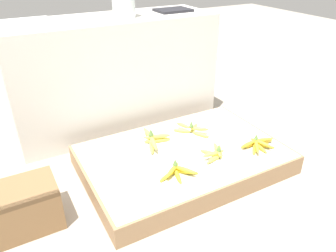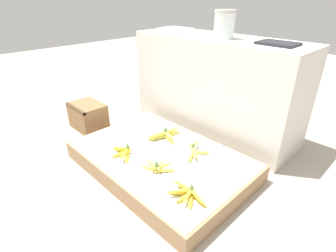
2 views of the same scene
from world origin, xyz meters
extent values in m
plane|color=#A89E8E|center=(0.00, 0.00, 0.00)|extent=(10.00, 10.00, 0.00)
cube|color=#997551|center=(0.00, 0.00, 0.06)|extent=(1.19, 0.79, 0.12)
cube|color=silver|center=(0.00, 0.00, 0.12)|extent=(1.15, 0.77, 0.00)
cube|color=beige|center=(-0.13, 0.75, 0.40)|extent=(1.44, 0.49, 0.80)
cube|color=olive|center=(-0.91, -0.04, 0.11)|extent=(0.32, 0.24, 0.23)
cube|color=brown|center=(-0.91, -0.15, 0.22)|extent=(0.32, 0.02, 0.02)
ellipsoid|color=yellow|center=(-0.20, -0.18, 0.14)|extent=(0.14, 0.07, 0.02)
ellipsoid|color=yellow|center=(-0.16, -0.21, 0.14)|extent=(0.06, 0.14, 0.02)
ellipsoid|color=yellow|center=(-0.11, -0.20, 0.14)|extent=(0.12, 0.11, 0.02)
ellipsoid|color=yellow|center=(-0.18, -0.18, 0.16)|extent=(0.13, 0.10, 0.02)
ellipsoid|color=yellow|center=(-0.12, -0.21, 0.16)|extent=(0.10, 0.13, 0.02)
cone|color=#5B7F3D|center=(-0.15, -0.16, 0.19)|extent=(0.03, 0.03, 0.04)
ellipsoid|color=#DBCC4C|center=(0.17, -0.13, 0.14)|extent=(0.12, 0.12, 0.02)
ellipsoid|color=#DBCC4C|center=(0.12, -0.12, 0.14)|extent=(0.09, 0.14, 0.02)
ellipsoid|color=#DBCC4C|center=(0.11, -0.17, 0.14)|extent=(0.14, 0.07, 0.02)
ellipsoid|color=#DBCC4C|center=(0.15, -0.13, 0.16)|extent=(0.08, 0.14, 0.02)
ellipsoid|color=#DBCC4C|center=(0.11, -0.16, 0.16)|extent=(0.15, 0.03, 0.02)
cone|color=#5B7F3D|center=(0.14, -0.16, 0.19)|extent=(0.03, 0.03, 0.04)
ellipsoid|color=gold|center=(0.38, -0.16, 0.14)|extent=(0.15, 0.04, 0.02)
ellipsoid|color=gold|center=(0.38, -0.20, 0.14)|extent=(0.13, 0.12, 0.02)
ellipsoid|color=gold|center=(0.42, -0.20, 0.14)|extent=(0.04, 0.15, 0.02)
ellipsoid|color=gold|center=(0.45, -0.20, 0.14)|extent=(0.11, 0.13, 0.02)
ellipsoid|color=gold|center=(0.47, -0.17, 0.14)|extent=(0.15, 0.04, 0.02)
ellipsoid|color=gold|center=(0.37, -0.17, 0.16)|extent=(0.15, 0.04, 0.02)
ellipsoid|color=gold|center=(0.38, -0.21, 0.16)|extent=(0.11, 0.13, 0.02)
ellipsoid|color=gold|center=(0.43, -0.20, 0.16)|extent=(0.07, 0.15, 0.02)
ellipsoid|color=gold|center=(0.46, -0.18, 0.16)|extent=(0.15, 0.06, 0.02)
cone|color=#5B7F3D|center=(0.42, -0.16, 0.19)|extent=(0.03, 0.03, 0.04)
ellipsoid|color=#DBCC4C|center=(-0.16, 0.12, 0.14)|extent=(0.10, 0.17, 0.03)
ellipsoid|color=#DBCC4C|center=(-0.09, 0.16, 0.14)|extent=(0.17, 0.07, 0.03)
ellipsoid|color=#DBCC4C|center=(-0.12, 0.22, 0.14)|extent=(0.06, 0.17, 0.03)
ellipsoid|color=#DBCC4C|center=(-0.15, 0.11, 0.17)|extent=(0.07, 0.17, 0.03)
ellipsoid|color=#DBCC4C|center=(-0.09, 0.16, 0.17)|extent=(0.17, 0.08, 0.03)
ellipsoid|color=#DBCC4C|center=(-0.13, 0.22, 0.17)|extent=(0.04, 0.17, 0.03)
cone|color=#5B7F3D|center=(-0.13, 0.17, 0.21)|extent=(0.03, 0.03, 0.05)
ellipsoid|color=#DBCC4C|center=(0.19, 0.09, 0.14)|extent=(0.08, 0.12, 0.03)
ellipsoid|color=#DBCC4C|center=(0.20, 0.19, 0.14)|extent=(0.11, 0.09, 0.03)
ellipsoid|color=#DBCC4C|center=(0.11, 0.20, 0.14)|extent=(0.11, 0.10, 0.03)
ellipsoid|color=#DBCC4C|center=(0.20, 0.12, 0.16)|extent=(0.11, 0.09, 0.03)
ellipsoid|color=#DBCC4C|center=(0.13, 0.21, 0.16)|extent=(0.07, 0.12, 0.03)
cone|color=#5B7F3D|center=(0.15, 0.16, 0.20)|extent=(0.03, 0.03, 0.04)
cylinder|color=silver|center=(-0.05, 0.70, 0.88)|extent=(0.15, 0.15, 0.18)
cylinder|color=#B7B2A8|center=(-0.05, 0.70, 0.98)|extent=(0.16, 0.16, 0.02)
cube|color=white|center=(-0.64, 0.81, 0.80)|extent=(0.27, 0.21, 0.02)
cube|color=#232328|center=(0.35, 0.74, 0.80)|extent=(0.25, 0.19, 0.02)
camera|label=1|loc=(-0.89, -1.41, 1.20)|focal=35.00mm
camera|label=2|loc=(1.11, -1.02, 1.10)|focal=28.00mm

